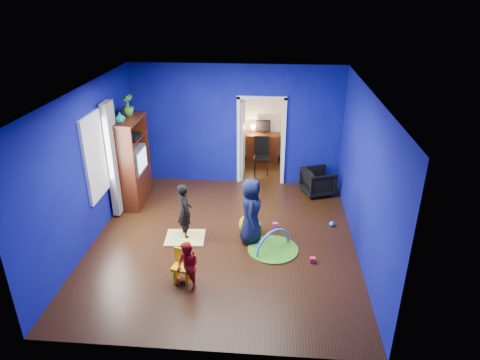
# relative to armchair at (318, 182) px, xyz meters

# --- Properties ---
(floor) EXTENTS (5.00, 5.50, 0.01)m
(floor) POSITION_rel_armchair_xyz_m (-1.97, -2.20, -0.31)
(floor) COLOR black
(floor) RESTS_ON ground
(ceiling) EXTENTS (5.00, 5.50, 0.01)m
(ceiling) POSITION_rel_armchair_xyz_m (-1.97, -2.20, 2.59)
(ceiling) COLOR white
(ceiling) RESTS_ON wall_back
(wall_back) EXTENTS (5.00, 0.02, 2.90)m
(wall_back) POSITION_rel_armchair_xyz_m (-1.97, 0.55, 1.14)
(wall_back) COLOR #0B0A7B
(wall_back) RESTS_ON floor
(wall_front) EXTENTS (5.00, 0.02, 2.90)m
(wall_front) POSITION_rel_armchair_xyz_m (-1.97, -4.95, 1.14)
(wall_front) COLOR #0B0A7B
(wall_front) RESTS_ON floor
(wall_left) EXTENTS (0.02, 5.50, 2.90)m
(wall_left) POSITION_rel_armchair_xyz_m (-4.47, -2.20, 1.14)
(wall_left) COLOR #0B0A7B
(wall_left) RESTS_ON floor
(wall_right) EXTENTS (0.02, 5.50, 2.90)m
(wall_right) POSITION_rel_armchair_xyz_m (0.53, -2.20, 1.14)
(wall_right) COLOR #0B0A7B
(wall_right) RESTS_ON floor
(alcove) EXTENTS (1.00, 1.75, 2.50)m
(alcove) POSITION_rel_armchair_xyz_m (-1.37, 1.42, 0.94)
(alcove) COLOR silver
(alcove) RESTS_ON floor
(armchair) EXTENTS (0.86, 0.85, 0.62)m
(armchair) POSITION_rel_armchair_xyz_m (0.00, 0.00, 0.00)
(armchair) COLOR black
(armchair) RESTS_ON floor
(child_black) EXTENTS (0.43, 0.49, 1.12)m
(child_black) POSITION_rel_armchair_xyz_m (-2.73, -2.09, 0.25)
(child_black) COLOR black
(child_black) RESTS_ON floor
(child_navy) EXTENTS (0.42, 0.64, 1.29)m
(child_navy) POSITION_rel_armchair_xyz_m (-1.45, -2.15, 0.34)
(child_navy) COLOR #10133B
(child_navy) RESTS_ON floor
(toddler_red) EXTENTS (0.53, 0.52, 0.86)m
(toddler_red) POSITION_rel_armchair_xyz_m (-2.37, -3.67, 0.12)
(toddler_red) COLOR red
(toddler_red) RESTS_ON floor
(vase) EXTENTS (0.27, 0.27, 0.22)m
(vase) POSITION_rel_armchair_xyz_m (-4.19, -1.03, 1.76)
(vase) COLOR #0B505C
(vase) RESTS_ON tv_armoire
(potted_plant) EXTENTS (0.31, 0.31, 0.45)m
(potted_plant) POSITION_rel_armchair_xyz_m (-4.19, -0.51, 1.88)
(potted_plant) COLOR #35802E
(potted_plant) RESTS_ON tv_armoire
(tv_armoire) EXTENTS (0.58, 1.14, 1.96)m
(tv_armoire) POSITION_rel_armchair_xyz_m (-4.19, -0.73, 0.67)
(tv_armoire) COLOR #370E09
(tv_armoire) RESTS_ON floor
(crt_tv) EXTENTS (0.46, 0.70, 0.54)m
(crt_tv) POSITION_rel_armchair_xyz_m (-4.15, -0.73, 0.71)
(crt_tv) COLOR silver
(crt_tv) RESTS_ON tv_armoire
(yellow_blanket) EXTENTS (0.79, 0.66, 0.03)m
(yellow_blanket) POSITION_rel_armchair_xyz_m (-2.73, -2.19, -0.29)
(yellow_blanket) COLOR #F2E07A
(yellow_blanket) RESTS_ON floor
(hopper_ball) EXTENTS (0.40, 0.40, 0.40)m
(hopper_ball) POSITION_rel_armchair_xyz_m (-1.50, -1.90, -0.11)
(hopper_ball) COLOR yellow
(hopper_ball) RESTS_ON floor
(kid_chair) EXTENTS (0.34, 0.34, 0.50)m
(kid_chair) POSITION_rel_armchair_xyz_m (-2.52, -3.47, -0.06)
(kid_chair) COLOR yellow
(kid_chair) RESTS_ON floor
(play_mat) EXTENTS (0.94, 0.94, 0.03)m
(play_mat) POSITION_rel_armchair_xyz_m (-1.02, -2.45, -0.30)
(play_mat) COLOR green
(play_mat) RESTS_ON floor
(toy_arch) EXTENTS (0.65, 0.61, 0.84)m
(toy_arch) POSITION_rel_armchair_xyz_m (-1.02, -2.45, -0.29)
(toy_arch) COLOR #3F8CD8
(toy_arch) RESTS_ON floor
(window_left) EXTENTS (0.03, 0.95, 1.55)m
(window_left) POSITION_rel_armchair_xyz_m (-4.46, -1.85, 1.24)
(window_left) COLOR white
(window_left) RESTS_ON wall_left
(curtain) EXTENTS (0.14, 0.42, 2.40)m
(curtain) POSITION_rel_armchair_xyz_m (-4.34, -1.30, 0.94)
(curtain) COLOR slate
(curtain) RESTS_ON floor
(doorway) EXTENTS (1.16, 0.10, 2.10)m
(doorway) POSITION_rel_armchair_xyz_m (-1.37, 0.55, 0.74)
(doorway) COLOR white
(doorway) RESTS_ON floor
(study_desk) EXTENTS (0.88, 0.44, 0.75)m
(study_desk) POSITION_rel_armchair_xyz_m (-1.37, 2.06, 0.07)
(study_desk) COLOR #3D140A
(study_desk) RESTS_ON floor
(desk_monitor) EXTENTS (0.40, 0.05, 0.32)m
(desk_monitor) POSITION_rel_armchair_xyz_m (-1.37, 2.18, 0.64)
(desk_monitor) COLOR black
(desk_monitor) RESTS_ON study_desk
(desk_lamp) EXTENTS (0.14, 0.14, 0.14)m
(desk_lamp) POSITION_rel_armchair_xyz_m (-1.65, 2.12, 0.62)
(desk_lamp) COLOR #FFD88C
(desk_lamp) RESTS_ON study_desk
(folding_chair) EXTENTS (0.40, 0.40, 0.92)m
(folding_chair) POSITION_rel_armchair_xyz_m (-1.37, 1.10, 0.15)
(folding_chair) COLOR black
(folding_chair) RESTS_ON floor
(book_shelf) EXTENTS (0.88, 0.24, 0.04)m
(book_shelf) POSITION_rel_armchair_xyz_m (-1.37, 2.17, 1.71)
(book_shelf) COLOR white
(book_shelf) RESTS_ON study_desk
(toy_0) EXTENTS (0.10, 0.08, 0.10)m
(toy_0) POSITION_rel_armchair_xyz_m (-0.31, -2.79, -0.26)
(toy_0) COLOR #F42845
(toy_0) RESTS_ON floor
(toy_1) EXTENTS (0.11, 0.11, 0.11)m
(toy_1) POSITION_rel_armchair_xyz_m (0.18, -1.49, -0.25)
(toy_1) COLOR #278CE1
(toy_1) RESTS_ON floor
(toy_2) EXTENTS (0.10, 0.08, 0.10)m
(toy_2) POSITION_rel_armchair_xyz_m (-2.60, -3.54, -0.26)
(toy_2) COLOR #FF5A0D
(toy_2) RESTS_ON floor
(toy_3) EXTENTS (0.11, 0.11, 0.11)m
(toy_3) POSITION_rel_armchair_xyz_m (-1.31, -1.65, -0.25)
(toy_3) COLOR green
(toy_3) RESTS_ON floor
(toy_4) EXTENTS (0.10, 0.08, 0.10)m
(toy_4) POSITION_rel_armchair_xyz_m (-0.98, -1.63, -0.26)
(toy_4) COLOR #C249A6
(toy_4) RESTS_ON floor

